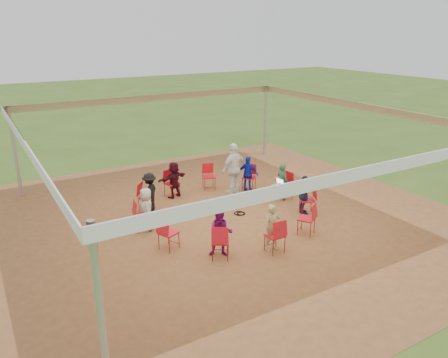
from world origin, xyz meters
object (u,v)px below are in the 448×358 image
chair_6 (169,233)px  person_seated_1 (248,174)px  chair_2 (209,177)px  chair_4 (146,197)px  chair_3 (172,183)px  chair_9 (306,219)px  person_seated_0 (282,182)px  chair_7 (220,241)px  chair_8 (275,235)px  person_seated_4 (146,209)px  person_seated_6 (272,228)px  person_seated_2 (174,180)px  standing_person (234,169)px  cable_coil (240,213)px  chair_0 (285,186)px  person_seated_7 (304,195)px  chair_10 (307,200)px  person_seated_5 (221,233)px  laptop (279,183)px  person_seated_3 (150,192)px  chair_1 (249,178)px  chair_5 (142,215)px

chair_6 → person_seated_1: bearing=98.0°
chair_2 → chair_4: same height
chair_3 → chair_4: bearing=16.4°
chair_9 → person_seated_0: 2.61m
chair_7 → chair_9: 2.67m
chair_6 → person_seated_1: 4.77m
chair_2 → chair_8: (-0.78, -4.82, 0.00)m
person_seated_4 → person_seated_6: same height
person_seated_2 → standing_person: size_ratio=0.69×
cable_coil → chair_4: bearing=144.0°
chair_0 → person_seated_7: 1.37m
person_seated_0 → person_seated_2: bearing=49.1°
person_seated_4 → chair_8: bearing=47.9°
chair_10 → person_seated_0: person_seated_0 is taller
chair_0 → chair_4: (-4.29, 1.34, 0.00)m
chair_3 → chair_4: size_ratio=1.00×
person_seated_5 → cable_coil: 2.69m
chair_8 → person_seated_5: 1.37m
laptop → chair_3: bearing=46.1°
person_seated_2 → person_seated_3: bearing=16.4°
person_seated_0 → person_seated_7: bearing=163.6°
chair_0 → person_seated_5: size_ratio=0.74×
chair_4 → chair_6: size_ratio=1.00×
chair_10 → chair_7: bearing=130.9°
chair_10 → person_seated_3: (-3.98, 2.63, 0.16)m
person_seated_1 → cable_coil: 2.11m
standing_person → chair_1: bearing=175.3°
chair_8 → person_seated_7: person_seated_7 is taller
chair_9 → person_seated_4: size_ratio=0.74×
person_seated_3 → laptop: size_ratio=3.24×
chair_9 → person_seated_0: (1.03, 2.39, 0.16)m
chair_10 → person_seated_3: size_ratio=0.74×
chair_1 → standing_person: size_ratio=0.51×
chair_0 → person_seated_0: size_ratio=0.74×
person_seated_3 → person_seated_6: same height
chair_0 → standing_person: standing_person is taller
chair_1 → person_seated_0: size_ratio=0.74×
chair_3 → chair_7: size_ratio=1.00×
person_seated_3 → person_seated_4: bearing=16.4°
chair_3 → standing_person: 2.13m
chair_8 → cable_coil: bearing=78.6°
person_seated_6 → chair_8: bearing=-90.0°
chair_7 → chair_8: size_ratio=1.00×
person_seated_2 → cable_coil: (1.11, -2.31, -0.59)m
chair_2 → person_seated_1: 1.37m
cable_coil → laptop: 1.80m
chair_5 → person_seated_6: person_seated_6 is taller
person_seated_2 → person_seated_7: (2.74, -3.28, 0.00)m
chair_8 → person_seated_4: 3.65m
chair_4 → cable_coil: size_ratio=2.44×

